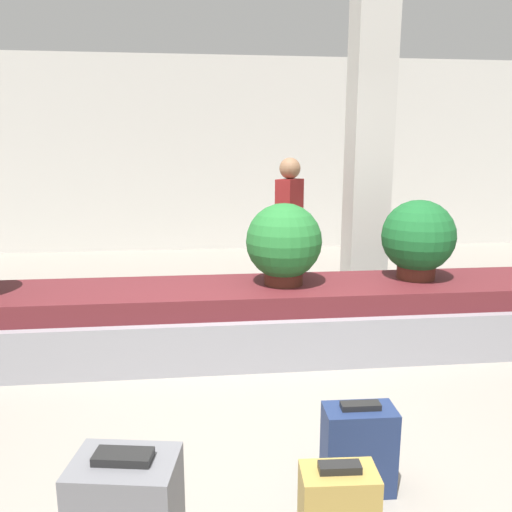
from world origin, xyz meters
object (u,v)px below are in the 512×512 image
Objects in this scene: suitcase_2 at (358,449)px; traveler_0 at (289,219)px; pillar at (368,158)px; potted_plant_1 at (284,244)px; potted_plant_0 at (418,239)px.

suitcase_2 is 3.21m from traveler_0.
pillar is 1.68m from potted_plant_1.
potted_plant_0 is 0.43× the size of traveler_0.
suitcase_2 is at bearing -108.34° from pillar.
suitcase_2 is at bearing -87.65° from potted_plant_1.
pillar is 4.61× the size of potted_plant_0.
pillar is 1.99× the size of traveler_0.
pillar is 3.42m from suitcase_2.
potted_plant_0 is (0.13, -1.05, -0.67)m from pillar.
pillar is at bearing 96.96° from potted_plant_0.
suitcase_2 is 0.68× the size of potted_plant_0.
traveler_0 is at bearing 170.11° from pillar.
suitcase_2 is 2.00m from potted_plant_1.
pillar is at bearing 46.07° from potted_plant_1.
potted_plant_1 is 0.43× the size of traveler_0.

